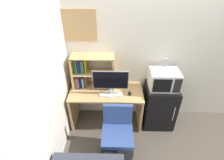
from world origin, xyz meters
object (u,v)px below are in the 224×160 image
at_px(mini_fridge, 159,105).
at_px(desk_chair, 117,135).
at_px(microwave, 164,80).
at_px(desk_fan, 164,64).
at_px(hutch_bookshelf, 87,71).
at_px(computer_mouse, 129,93).
at_px(keyboard, 111,94).
at_px(wall_corkboard, 78,26).
at_px(monitor, 111,82).

height_order(mini_fridge, desk_chair, desk_chair).
distance_m(microwave, desk_fan, 0.29).
distance_m(mini_fridge, desk_fan, 0.85).
bearing_deg(hutch_bookshelf, desk_fan, -6.34).
relative_size(computer_mouse, microwave, 0.23).
xyz_separation_m(mini_fridge, desk_fan, (-0.04, -0.00, 0.85)).
xyz_separation_m(keyboard, desk_fan, (0.83, 0.13, 0.51)).
bearing_deg(mini_fridge, hutch_bookshelf, 173.96).
xyz_separation_m(keyboard, microwave, (0.87, 0.13, 0.23)).
height_order(computer_mouse, mini_fridge, mini_fridge).
relative_size(microwave, wall_corkboard, 0.85).
distance_m(keyboard, desk_chair, 0.67).
bearing_deg(desk_chair, monitor, 102.39).
xyz_separation_m(computer_mouse, wall_corkboard, (-0.83, 0.36, 1.03)).
xyz_separation_m(desk_chair, wall_corkboard, (-0.63, 0.93, 1.42)).
xyz_separation_m(microwave, wall_corkboard, (-1.39, 0.26, 0.81)).
bearing_deg(hutch_bookshelf, monitor, -31.27).
bearing_deg(monitor, wall_corkboard, 143.68).
xyz_separation_m(monitor, mini_fridge, (0.88, 0.11, -0.58)).
bearing_deg(wall_corkboard, desk_chair, -55.83).
relative_size(keyboard, desk_chair, 0.46).
bearing_deg(mini_fridge, desk_chair, -138.77).
distance_m(monitor, microwave, 0.89).
relative_size(keyboard, wall_corkboard, 0.69).
bearing_deg(mini_fridge, wall_corkboard, 169.41).
relative_size(monitor, wall_corkboard, 1.03).
relative_size(desk_fan, wall_corkboard, 0.41).
height_order(microwave, wall_corkboard, wall_corkboard).
bearing_deg(desk_fan, monitor, -172.49).
bearing_deg(wall_corkboard, computer_mouse, -23.78).
bearing_deg(computer_mouse, mini_fridge, 10.44).
distance_m(keyboard, wall_corkboard, 1.22).
height_order(desk_fan, wall_corkboard, wall_corkboard).
xyz_separation_m(monitor, keyboard, (0.01, -0.02, -0.24)).
bearing_deg(monitor, desk_fan, 7.51).
height_order(mini_fridge, wall_corkboard, wall_corkboard).
xyz_separation_m(computer_mouse, mini_fridge, (0.57, 0.10, -0.35)).
bearing_deg(keyboard, monitor, 127.28).
xyz_separation_m(hutch_bookshelf, mini_fridge, (1.30, -0.14, -0.64)).
height_order(keyboard, wall_corkboard, wall_corkboard).
distance_m(desk_chair, wall_corkboard, 1.81).
bearing_deg(monitor, computer_mouse, 1.65).
height_order(hutch_bookshelf, wall_corkboard, wall_corkboard).
relative_size(mini_fridge, desk_chair, 0.96).
relative_size(computer_mouse, desk_fan, 0.47).
bearing_deg(mini_fridge, monitor, -172.70).
bearing_deg(keyboard, desk_fan, 8.75).
bearing_deg(microwave, desk_fan, -172.90).
distance_m(computer_mouse, desk_chair, 0.71).
bearing_deg(keyboard, microwave, 8.67).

